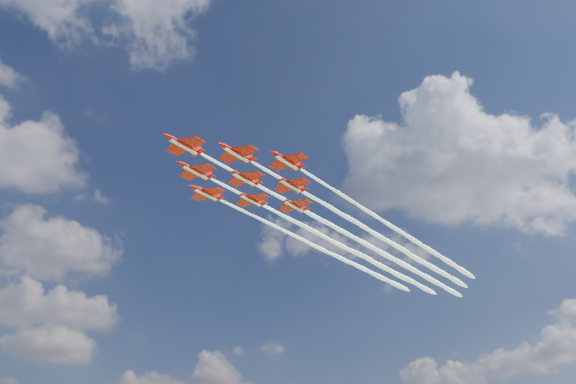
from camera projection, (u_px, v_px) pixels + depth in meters
name	position (u px, v px, depth m)	size (l,w,h in m)	color
jet_lead	(312.00, 215.00, 171.92)	(106.56, 40.80, 3.05)	#BA0A0A
jet_row2_port	(351.00, 220.00, 175.37)	(106.56, 40.80, 3.05)	#BA0A0A
jet_row2_starb	(313.00, 231.00, 183.55)	(106.56, 40.80, 3.05)	#BA0A0A
jet_row3_port	(389.00, 225.00, 178.83)	(106.56, 40.80, 3.05)	#BA0A0A
jet_row3_centre	(350.00, 236.00, 187.01)	(106.56, 40.80, 3.05)	#BA0A0A
jet_row3_starb	(315.00, 246.00, 195.19)	(106.56, 40.80, 3.05)	#BA0A0A
jet_row4_port	(386.00, 240.00, 190.46)	(106.56, 40.80, 3.05)	#BA0A0A
jet_row4_starb	(349.00, 250.00, 198.64)	(106.56, 40.80, 3.05)	#BA0A0A
jet_tail	(383.00, 253.00, 202.09)	(106.56, 40.80, 3.05)	#BA0A0A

